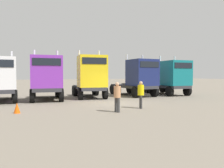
{
  "coord_description": "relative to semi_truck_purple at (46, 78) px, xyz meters",
  "views": [
    {
      "loc": [
        -7.2,
        -15.59,
        2.14
      ],
      "look_at": [
        2.0,
        4.79,
        1.25
      ],
      "focal_mm": 36.05,
      "sensor_mm": 36.0,
      "label": 1
    }
  ],
  "objects": [
    {
      "name": "ground",
      "position": [
        4.5,
        -3.67,
        -1.92
      ],
      "size": [
        200.0,
        200.0,
        0.0
      ],
      "primitive_type": "plane",
      "color": "gray"
    },
    {
      "name": "semi_truck_purple",
      "position": [
        0.0,
        0.0,
        0.0
      ],
      "size": [
        3.19,
        6.14,
        4.27
      ],
      "rotation": [
        0.0,
        0.0,
        -1.69
      ],
      "color": "#333338",
      "rests_on": "ground"
    },
    {
      "name": "semi_truck_yellow",
      "position": [
        4.0,
        0.38,
        0.08
      ],
      "size": [
        3.33,
        6.28,
        4.47
      ],
      "rotation": [
        0.0,
        0.0,
        -1.71
      ],
      "color": "#333338",
      "rests_on": "ground"
    },
    {
      "name": "semi_truck_navy",
      "position": [
        9.05,
        0.24,
        0.01
      ],
      "size": [
        2.74,
        6.11,
        4.26
      ],
      "rotation": [
        0.0,
        0.0,
        -1.54
      ],
      "color": "#333338",
      "rests_on": "ground"
    },
    {
      "name": "semi_truck_teal",
      "position": [
        12.98,
        -0.11,
        -0.01
      ],
      "size": [
        2.85,
        5.89,
        4.22
      ],
      "rotation": [
        0.0,
        0.0,
        -1.62
      ],
      "color": "#333338",
      "rests_on": "ground"
    },
    {
      "name": "visitor_in_hivis",
      "position": [
        4.91,
        -6.91,
        -0.91
      ],
      "size": [
        0.53,
        0.53,
        1.75
      ],
      "rotation": [
        0.0,
        0.0,
        5.83
      ],
      "color": "#313131",
      "rests_on": "ground"
    },
    {
      "name": "visitor_with_camera",
      "position": [
        2.89,
        -7.61,
        -0.91
      ],
      "size": [
        0.45,
        0.46,
        1.74
      ],
      "rotation": [
        0.0,
        0.0,
        0.13
      ],
      "color": "#3E3E3E",
      "rests_on": "ground"
    },
    {
      "name": "traffic_cone_near",
      "position": [
        -2.41,
        -5.64,
        -1.62
      ],
      "size": [
        0.36,
        0.36,
        0.6
      ],
      "primitive_type": "cone",
      "color": "#F2590C",
      "rests_on": "ground"
    }
  ]
}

